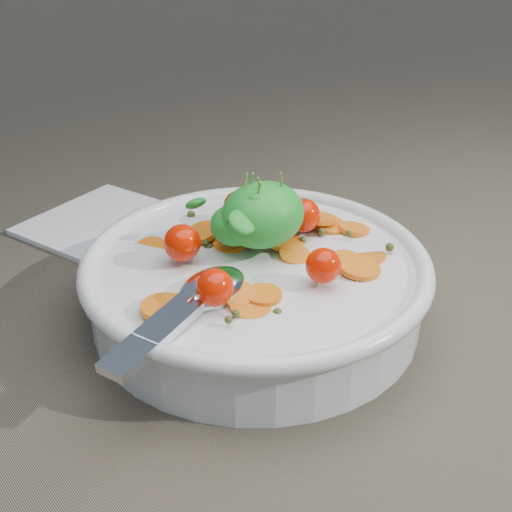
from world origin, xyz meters
TOP-DOWN VIEW (x-y plane):
  - ground at (0.00, 0.00)m, footprint 6.00×6.00m
  - bowl at (-0.01, -0.02)m, footprint 0.31×0.28m
  - napkin at (-0.03, 0.22)m, footprint 0.18×0.17m

SIDE VIEW (x-z plane):
  - ground at x=0.00m, z-range 0.00..0.00m
  - napkin at x=-0.03m, z-range 0.00..0.01m
  - bowl at x=-0.01m, z-range -0.03..0.09m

